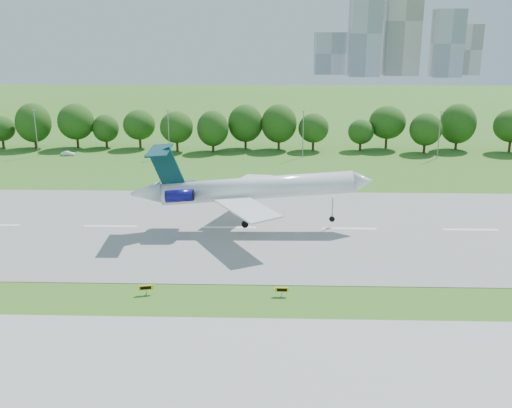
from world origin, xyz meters
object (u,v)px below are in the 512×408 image
(airliner, at_px, (245,188))
(taxi_sign_left, at_px, (146,288))
(service_vehicle_b, at_px, (155,152))
(service_vehicle_a, at_px, (68,153))

(airliner, bearing_deg, taxi_sign_left, -117.06)
(service_vehicle_b, bearing_deg, taxi_sign_left, 176.94)
(airliner, relative_size, service_vehicle_a, 11.58)
(taxi_sign_left, distance_m, service_vehicle_b, 86.04)
(airliner, height_order, taxi_sign_left, airliner)
(airliner, xyz_separation_m, taxi_sign_left, (-11.13, -25.49, -6.05))
(airliner, height_order, service_vehicle_a, airliner)
(airliner, distance_m, service_vehicle_a, 76.65)
(airliner, distance_m, service_vehicle_b, 65.25)
(airliner, relative_size, service_vehicle_b, 9.90)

